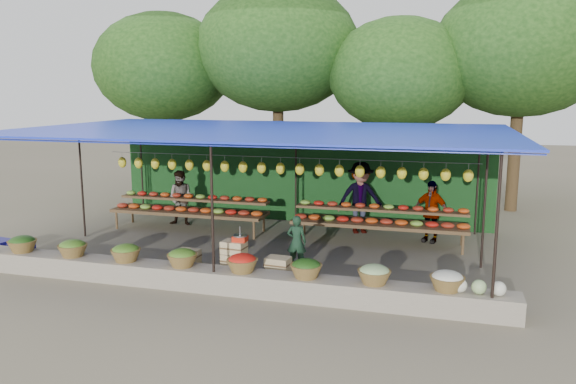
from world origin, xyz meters
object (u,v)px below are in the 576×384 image
(blue_crate_front, at_px, (0,247))
(vendor_seated, at_px, (297,242))
(blue_crate_back, at_px, (21,251))
(weighing_scale, at_px, (240,238))
(crate_counter, at_px, (233,263))

(blue_crate_front, bearing_deg, vendor_seated, 16.01)
(vendor_seated, xyz_separation_m, blue_crate_back, (-6.05, -0.98, -0.40))
(vendor_seated, relative_size, blue_crate_back, 2.10)
(weighing_scale, bearing_deg, vendor_seated, 48.59)
(weighing_scale, height_order, vendor_seated, vendor_seated)
(crate_counter, xyz_separation_m, blue_crate_back, (-5.02, 0.01, -0.15))
(blue_crate_front, bearing_deg, weighing_scale, 7.45)
(vendor_seated, bearing_deg, blue_crate_back, 6.26)
(crate_counter, relative_size, vendor_seated, 2.11)
(weighing_scale, distance_m, blue_crate_front, 5.91)
(weighing_scale, bearing_deg, blue_crate_front, 178.61)
(vendor_seated, xyz_separation_m, blue_crate_front, (-6.75, -0.85, -0.40))
(crate_counter, bearing_deg, vendor_seated, 43.83)
(crate_counter, xyz_separation_m, weighing_scale, (0.16, 0.00, 0.53))
(crate_counter, xyz_separation_m, vendor_seated, (1.03, 0.99, 0.25))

